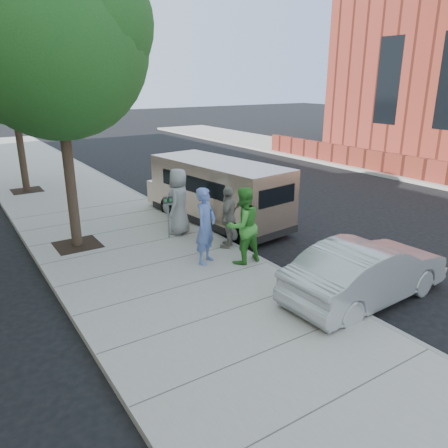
{
  "coord_description": "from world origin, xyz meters",
  "views": [
    {
      "loc": [
        -5.13,
        -9.49,
        4.59
      ],
      "look_at": [
        0.62,
        -0.7,
        1.1
      ],
      "focal_mm": 35.0,
      "sensor_mm": 36.0,
      "label": 1
    }
  ],
  "objects": [
    {
      "name": "person_striped_polo",
      "position": [
        1.2,
        -0.03,
        1.01
      ],
      "size": [
        1.04,
        0.97,
        1.72
      ],
      "primitive_type": "imported",
      "rotation": [
        0.0,
        0.0,
        3.85
      ],
      "color": "gray",
      "rests_on": "sidewalk"
    },
    {
      "name": "sidewalk",
      "position": [
        -1.0,
        0.0,
        0.07
      ],
      "size": [
        5.0,
        60.0,
        0.15
      ],
      "primitive_type": "cube",
      "color": "gray",
      "rests_on": "ground"
    },
    {
      "name": "church_wall",
      "position": [
        13.5,
        2.0,
        0.65
      ],
      "size": [
        0.3,
        22.0,
        1.0
      ],
      "primitive_type": "cube",
      "color": "maroon",
      "rests_on": "far_sidewalk"
    },
    {
      "name": "tree_far",
      "position": [
        -2.25,
        10.0,
        4.88
      ],
      "size": [
        3.92,
        3.8,
        6.49
      ],
      "color": "black",
      "rests_on": "sidewalk"
    },
    {
      "name": "person_officer",
      "position": [
        0.12,
        -0.62,
        1.12
      ],
      "size": [
        0.85,
        0.77,
        1.95
      ],
      "primitive_type": "imported",
      "rotation": [
        0.0,
        0.0,
        0.56
      ],
      "color": "#5872BC",
      "rests_on": "sidewalk"
    },
    {
      "name": "curb_face",
      "position": [
        1.44,
        0.0,
        0.07
      ],
      "size": [
        0.12,
        60.0,
        0.16
      ],
      "primitive_type": "cube",
      "color": "gray",
      "rests_on": "ground"
    },
    {
      "name": "person_green_shirt",
      "position": [
        0.9,
        -1.13,
        1.13
      ],
      "size": [
        0.98,
        0.78,
        1.96
      ],
      "primitive_type": "imported",
      "rotation": [
        0.0,
        0.0,
        3.18
      ],
      "color": "green",
      "rests_on": "sidewalk"
    },
    {
      "name": "van",
      "position": [
        2.29,
        2.29,
        1.11
      ],
      "size": [
        2.53,
        5.82,
        2.09
      ],
      "rotation": [
        0.0,
        0.0,
        0.13
      ],
      "color": "beige",
      "rests_on": "ground"
    },
    {
      "name": "tree_near",
      "position": [
        -2.25,
        2.4,
        5.55
      ],
      "size": [
        4.62,
        4.6,
        7.53
      ],
      "color": "black",
      "rests_on": "sidewalk"
    },
    {
      "name": "ground",
      "position": [
        0.0,
        0.0,
        0.0
      ],
      "size": [
        120.0,
        120.0,
        0.0
      ],
      "primitive_type": "plane",
      "color": "black",
      "rests_on": "ground"
    },
    {
      "name": "person_gray_shirt",
      "position": [
        0.6,
        1.73,
        1.14
      ],
      "size": [
        1.14,
        1.12,
        1.98
      ],
      "primitive_type": "imported",
      "rotation": [
        0.0,
        0.0,
        3.89
      ],
      "color": "#949497",
      "rests_on": "sidewalk"
    },
    {
      "name": "parking_meter",
      "position": [
        0.13,
        1.51,
        1.06
      ],
      "size": [
        0.27,
        0.11,
        1.26
      ],
      "rotation": [
        0.0,
        0.0,
        -0.1
      ],
      "color": "gray",
      "rests_on": "sidewalk"
    },
    {
      "name": "sedan",
      "position": [
        2.12,
        -4.0,
        0.67
      ],
      "size": [
        4.15,
        1.61,
        1.35
      ],
      "primitive_type": "imported",
      "rotation": [
        0.0,
        0.0,
        1.62
      ],
      "color": "#A7ABAE",
      "rests_on": "ground"
    }
  ]
}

